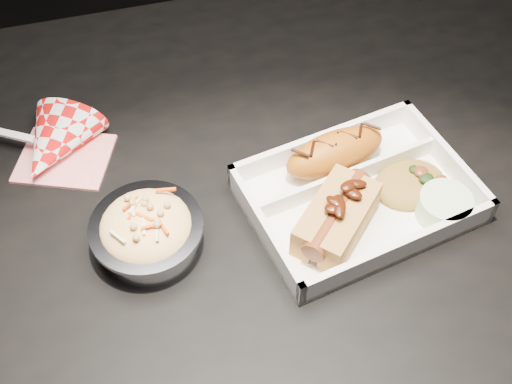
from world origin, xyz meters
TOP-DOWN VIEW (x-y plane):
  - dining_table at (0.00, 0.00)m, footprint 1.20×0.80m
  - food_tray at (0.14, -0.04)m, footprint 0.28×0.22m
  - fried_pastry at (0.13, 0.01)m, footprint 0.14×0.07m
  - hotdog at (0.10, -0.08)m, footprint 0.12×0.12m
  - fried_rice_mound at (0.21, -0.04)m, footprint 0.10×0.09m
  - cupcake_liner at (0.22, -0.09)m, footprint 0.06×0.06m
  - foil_coleslaw_cup at (-0.10, -0.04)m, footprint 0.12×0.12m
  - napkin_fork at (-0.19, 0.12)m, footprint 0.17×0.15m

SIDE VIEW (x-z plane):
  - dining_table at x=0.00m, z-range 0.28..1.03m
  - food_tray at x=0.14m, z-range 0.74..0.78m
  - napkin_fork at x=-0.19m, z-range 0.72..0.82m
  - cupcake_liner at x=0.22m, z-range 0.76..0.79m
  - fried_rice_mound at x=0.21m, z-range 0.76..0.79m
  - foil_coleslaw_cup at x=-0.10m, z-range 0.75..0.81m
  - fried_pastry at x=0.13m, z-range 0.76..0.81m
  - hotdog at x=0.10m, z-range 0.75..0.81m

